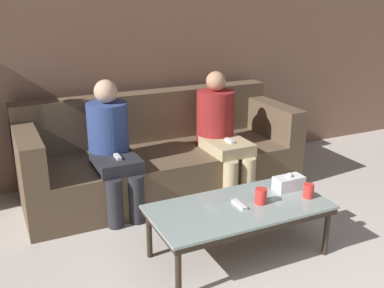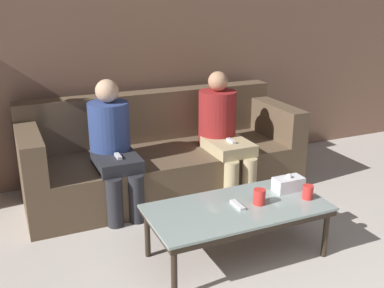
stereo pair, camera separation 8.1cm
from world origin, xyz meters
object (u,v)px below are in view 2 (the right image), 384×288
object	(u,v)px
coffee_table	(237,211)
tissue_box	(288,184)
cup_near_right	(259,197)
game_remote	(237,205)
seated_person_mid_left	(222,129)
cup_near_left	(308,192)
couch	(162,157)
seated_person_left_end	(113,143)

from	to	relation	value
coffee_table	tissue_box	xyz separation A→B (m)	(0.47, 0.08, 0.09)
cup_near_right	game_remote	distance (m)	0.16
cup_near_right	game_remote	world-z (taller)	cup_near_right
cup_near_right	seated_person_mid_left	world-z (taller)	seated_person_mid_left
cup_near_left	cup_near_right	size ratio (longest dim) A/B	0.93
tissue_box	coffee_table	bearing A→B (deg)	-170.57
game_remote	seated_person_mid_left	distance (m)	1.19
couch	coffee_table	world-z (taller)	couch
coffee_table	cup_near_left	xyz separation A→B (m)	(0.51, -0.09, 0.09)
coffee_table	seated_person_mid_left	distance (m)	1.20
cup_near_right	couch	bearing A→B (deg)	99.28
couch	seated_person_mid_left	bearing A→B (deg)	-23.36
cup_near_right	seated_person_mid_left	distance (m)	1.16
cup_near_left	seated_person_left_end	bearing A→B (deg)	132.34
cup_near_right	seated_person_left_end	bearing A→B (deg)	122.88
coffee_table	tissue_box	size ratio (longest dim) A/B	5.63
coffee_table	cup_near_left	distance (m)	0.53
seated_person_mid_left	couch	bearing A→B (deg)	156.64
seated_person_left_end	game_remote	bearing A→B (deg)	-62.36
seated_person_mid_left	game_remote	bearing A→B (deg)	-112.27
couch	seated_person_left_end	world-z (taller)	seated_person_left_end
coffee_table	cup_near_left	world-z (taller)	cup_near_left
tissue_box	seated_person_mid_left	xyz separation A→B (m)	(-0.02, 1.01, 0.14)
game_remote	seated_person_mid_left	size ratio (longest dim) A/B	0.14
coffee_table	cup_near_left	size ratio (longest dim) A/B	12.30
cup_near_left	seated_person_left_end	xyz separation A→B (m)	(-1.09, 1.19, 0.15)
tissue_box	seated_person_left_end	bearing A→B (deg)	135.67
cup_near_left	seated_person_mid_left	distance (m)	1.19
cup_near_left	game_remote	size ratio (longest dim) A/B	0.67
coffee_table	seated_person_left_end	xyz separation A→B (m)	(-0.57, 1.10, 0.24)
seated_person_left_end	seated_person_mid_left	size ratio (longest dim) A/B	1.01
cup_near_right	seated_person_mid_left	bearing A→B (deg)	75.36
coffee_table	couch	bearing A→B (deg)	92.84
seated_person_left_end	seated_person_mid_left	bearing A→B (deg)	-0.59
coffee_table	seated_person_left_end	distance (m)	1.26
seated_person_mid_left	tissue_box	bearing A→B (deg)	-88.64
couch	cup_near_right	distance (m)	1.36
game_remote	cup_near_left	bearing A→B (deg)	-10.51
tissue_box	cup_near_right	bearing A→B (deg)	-161.26
seated_person_left_end	cup_near_right	bearing A→B (deg)	-57.12
cup_near_right	tissue_box	xyz separation A→B (m)	(0.32, 0.11, -0.00)
couch	tissue_box	world-z (taller)	couch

